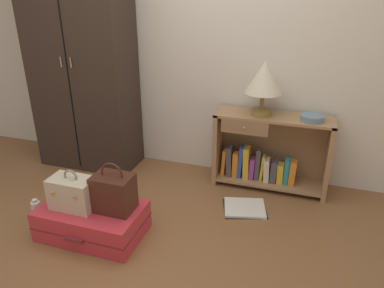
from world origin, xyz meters
The scene contains 11 objects.
ground_plane centered at (0.00, 0.00, 0.00)m, with size 9.00×9.00×0.00m, color brown.
back_wall centered at (0.00, 1.50, 1.30)m, with size 6.40×0.10×2.60m, color silver.
wardrobe centered at (-1.07, 1.20, 1.07)m, with size 0.95×0.47×2.14m.
bookshelf centered at (0.68, 1.28, 0.32)m, with size 1.00×0.33×0.68m.
table_lamp centered at (0.61, 1.24, 0.99)m, with size 0.31×0.31×0.46m.
bowl centered at (1.02, 1.24, 0.70)m, with size 0.19×0.19×0.05m, color slate.
suitcase_large centered at (-0.42, 0.15, 0.12)m, with size 0.75×0.47×0.23m.
train_case centered at (-0.53, 0.12, 0.35)m, with size 0.32×0.20×0.30m.
handbag centered at (-0.24, 0.19, 0.37)m, with size 0.28×0.20×0.37m.
bottle centered at (-0.92, 0.16, 0.09)m, with size 0.07×0.07×0.19m.
open_book_on_floor centered at (0.59, 0.82, 0.01)m, with size 0.42×0.39×0.02m.
Camera 1 is at (0.97, -1.75, 1.72)m, focal length 34.51 mm.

